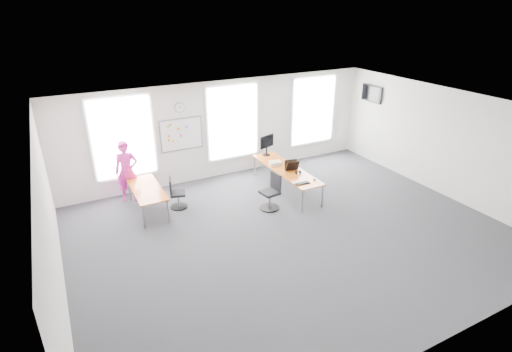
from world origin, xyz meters
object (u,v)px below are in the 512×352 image
keyboard (303,183)px  headphones (298,172)px  chair_left (176,195)px  person (127,171)px  desk_right (286,170)px  monitor (267,143)px  desk_left (147,190)px  chair_right (271,193)px

keyboard → headphones: (0.26, 0.61, 0.03)m
chair_left → headphones: bearing=-89.1°
chair_left → headphones: 3.42m
person → desk_right: bearing=-5.8°
desk_right → headphones: bearing=-77.4°
headphones → monitor: monitor is taller
chair_left → keyboard: 3.39m
desk_left → keyboard: 4.10m
chair_left → keyboard: size_ratio=2.12×
desk_right → chair_left: size_ratio=3.28×
desk_right → monitor: 1.28m
desk_right → keyboard: size_ratio=6.96×
chair_right → chair_left: (-2.25, 1.20, -0.05)m
chair_right → monitor: monitor is taller
desk_right → chair_right: 1.20m
desk_left → monitor: 3.98m
desk_right → headphones: 0.49m
headphones → keyboard: bearing=-105.7°
person → chair_right: bearing=-20.6°
person → keyboard: size_ratio=4.26×
chair_right → person: bearing=-132.2°
keyboard → monitor: size_ratio=0.62×
person → monitor: size_ratio=2.66×
keyboard → monitor: monitor is taller
chair_right → monitor: 2.26m
headphones → desk_left: bearing=172.0°
desk_left → person: 0.96m
desk_left → desk_right: bearing=-8.9°
headphones → monitor: bearing=100.1°
person → keyboard: person is taller
chair_left → desk_left: bearing=93.8°
desk_left → headphones: 4.14m
desk_right → monitor: monitor is taller
person → keyboard: 4.79m
chair_right → desk_left: bearing=-122.4°
desk_right → chair_right: chair_right is taller
chair_right → keyboard: bearing=58.6°
keyboard → person: bearing=153.0°
monitor → chair_right: bearing=-134.8°
chair_left → monitor: 3.35m
chair_right → chair_left: size_ratio=1.14×
keyboard → headphones: bearing=72.5°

